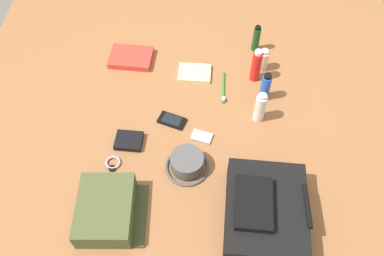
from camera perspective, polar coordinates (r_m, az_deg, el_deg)
ground_plane at (r=1.68m, az=0.00°, el=-1.02°), size 2.64×2.02×0.02m
backpack at (r=1.46m, az=10.34°, el=-11.63°), size 0.37×0.30×0.14m
toiletry_pouch at (r=1.49m, az=-12.02°, el=-11.36°), size 0.26×0.25×0.09m
bucket_hat at (r=1.56m, az=-0.71°, el=-5.05°), size 0.18×0.18×0.07m
shampoo_bottle at (r=1.98m, az=9.14°, el=12.47°), size 0.03×0.03×0.14m
lotion_bottle at (r=1.90m, az=10.12°, el=9.50°), size 0.05×0.05×0.11m
sunscreen_spray at (r=1.83m, az=9.15°, el=8.77°), size 0.04×0.04×0.17m
deodorant_spray at (r=1.77m, az=10.42°, el=5.76°), size 0.04×0.04×0.15m
toothpaste_tube at (r=1.68m, az=9.68°, el=2.90°), size 0.05×0.05×0.15m
paperback_novel at (r=1.96m, az=-8.68°, el=9.89°), size 0.16×0.21×0.03m
cell_phone at (r=1.71m, az=-2.89°, el=1.09°), size 0.10×0.13×0.01m
media_player at (r=1.66m, az=1.39°, el=-1.24°), size 0.07×0.10×0.01m
wristwatch at (r=1.62m, az=-11.22°, el=-4.97°), size 0.07×0.06×0.01m
toothbrush at (r=1.82m, az=4.51°, el=5.58°), size 0.18×0.02×0.02m
wallet at (r=1.66m, az=-8.99°, el=-1.82°), size 0.10×0.12×0.02m
notepad at (r=1.88m, az=0.26°, el=7.86°), size 0.12×0.15×0.02m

